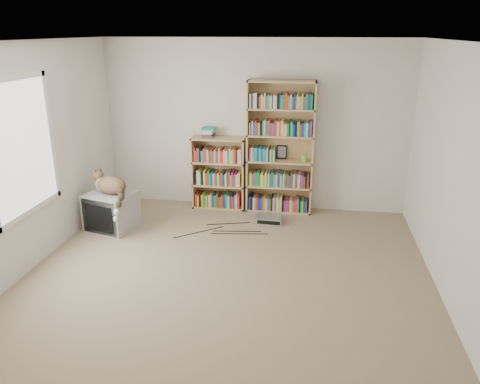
# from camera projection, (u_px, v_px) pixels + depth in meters

# --- Properties ---
(floor) EXTENTS (4.50, 5.00, 0.01)m
(floor) POSITION_uv_depth(u_px,v_px,m) (223.00, 287.00, 4.99)
(floor) COLOR gray
(floor) RESTS_ON ground
(wall_back) EXTENTS (4.50, 0.02, 2.50)m
(wall_back) POSITION_uv_depth(u_px,v_px,m) (254.00, 126.00, 6.91)
(wall_back) COLOR silver
(wall_back) RESTS_ON floor
(wall_front) EXTENTS (4.50, 0.02, 2.50)m
(wall_front) POSITION_uv_depth(u_px,v_px,m) (122.00, 327.00, 2.25)
(wall_front) COLOR silver
(wall_front) RESTS_ON floor
(wall_left) EXTENTS (0.02, 5.00, 2.50)m
(wall_left) POSITION_uv_depth(u_px,v_px,m) (12.00, 166.00, 4.91)
(wall_left) COLOR silver
(wall_left) RESTS_ON floor
(wall_right) EXTENTS (0.02, 5.00, 2.50)m
(wall_right) POSITION_uv_depth(u_px,v_px,m) (465.00, 187.00, 4.25)
(wall_right) COLOR silver
(wall_right) RESTS_ON floor
(ceiling) EXTENTS (4.50, 5.00, 0.02)m
(ceiling) POSITION_uv_depth(u_px,v_px,m) (220.00, 42.00, 4.17)
(ceiling) COLOR white
(ceiling) RESTS_ON wall_back
(window) EXTENTS (0.02, 1.22, 1.52)m
(window) POSITION_uv_depth(u_px,v_px,m) (22.00, 147.00, 5.05)
(window) COLOR white
(window) RESTS_ON wall_left
(crt_tv) EXTENTS (0.71, 0.67, 0.52)m
(crt_tv) POSITION_uv_depth(u_px,v_px,m) (112.00, 211.00, 6.39)
(crt_tv) COLOR #9E9EA1
(crt_tv) RESTS_ON floor
(cat) EXTENTS (0.62, 0.63, 0.53)m
(cat) POSITION_uv_depth(u_px,v_px,m) (112.00, 188.00, 6.21)
(cat) COLOR #372516
(cat) RESTS_ON crt_tv
(bookcase_tall) EXTENTS (0.97, 0.30, 1.94)m
(bookcase_tall) POSITION_uv_depth(u_px,v_px,m) (280.00, 151.00, 6.83)
(bookcase_tall) COLOR tan
(bookcase_tall) RESTS_ON floor
(bookcase_short) EXTENTS (0.79, 0.30, 1.09)m
(bookcase_short) POSITION_uv_depth(u_px,v_px,m) (219.00, 175.00, 7.10)
(bookcase_short) COLOR tan
(bookcase_short) RESTS_ON floor
(book_stack) EXTENTS (0.20, 0.26, 0.14)m
(book_stack) POSITION_uv_depth(u_px,v_px,m) (209.00, 132.00, 6.92)
(book_stack) COLOR red
(book_stack) RESTS_ON bookcase_short
(green_mug) EXTENTS (0.09, 0.09, 0.10)m
(green_mug) POSITION_uv_depth(u_px,v_px,m) (304.00, 158.00, 6.79)
(green_mug) COLOR #63B232
(green_mug) RESTS_ON bookcase_tall
(framed_print) EXTENTS (0.15, 0.05, 0.20)m
(framed_print) POSITION_uv_depth(u_px,v_px,m) (282.00, 152.00, 6.91)
(framed_print) COLOR black
(framed_print) RESTS_ON bookcase_tall
(dvd_player) EXTENTS (0.39, 0.29, 0.09)m
(dvd_player) POSITION_uv_depth(u_px,v_px,m) (269.00, 219.00, 6.67)
(dvd_player) COLOR #ADADB2
(dvd_player) RESTS_ON floor
(wall_outlet) EXTENTS (0.01, 0.08, 0.13)m
(wall_outlet) POSITION_uv_depth(u_px,v_px,m) (93.00, 197.00, 6.75)
(wall_outlet) COLOR silver
(wall_outlet) RESTS_ON wall_left
(floor_cables) EXTENTS (1.20, 0.70, 0.01)m
(floor_cables) POSITION_uv_depth(u_px,v_px,m) (237.00, 233.00, 6.31)
(floor_cables) COLOR black
(floor_cables) RESTS_ON floor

